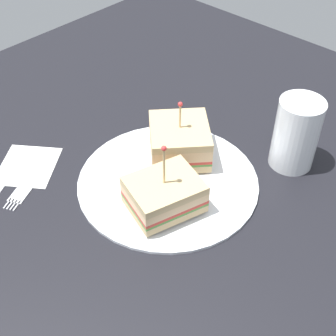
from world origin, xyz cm
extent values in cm
cube|color=black|center=(0.00, 0.00, -1.00)|extent=(104.57, 104.57, 2.00)
cylinder|color=white|center=(0.00, 0.00, 0.44)|extent=(26.30, 26.30, 0.88)
cube|color=tan|center=(3.34, -4.32, 1.45)|extent=(10.08, 11.25, 1.15)
cube|color=#478438|center=(3.34, -4.32, 2.22)|extent=(10.08, 11.25, 0.40)
cube|color=red|center=(3.34, -4.32, 2.67)|extent=(10.08, 11.25, 0.50)
cube|color=#E0B784|center=(3.34, -4.32, 3.53)|extent=(10.08, 11.25, 1.22)
cube|color=tan|center=(3.34, -4.32, 4.72)|extent=(10.08, 11.25, 1.15)
cylinder|color=tan|center=(3.34, -4.32, 7.90)|extent=(0.30, 0.30, 6.36)
sphere|color=red|center=(3.34, -4.32, 11.07)|extent=(0.70, 0.70, 0.70)
cube|color=tan|center=(-2.50, 5.23, 1.47)|extent=(12.73, 12.69, 1.18)
cube|color=#478438|center=(-2.50, 5.23, 2.25)|extent=(12.73, 12.69, 0.40)
cube|color=red|center=(-2.50, 5.23, 2.70)|extent=(12.73, 12.69, 0.50)
cube|color=#E0B784|center=(-2.50, 5.23, 3.86)|extent=(12.73, 12.69, 1.82)
cube|color=tan|center=(-2.50, 5.23, 5.36)|extent=(12.73, 12.69, 1.18)
cylinder|color=tan|center=(-2.50, 5.23, 7.68)|extent=(0.30, 0.30, 4.63)
sphere|color=red|center=(-2.50, 5.23, 9.99)|extent=(0.70, 0.70, 0.70)
cylinder|color=silver|center=(10.59, 16.02, 4.61)|extent=(5.80, 5.80, 9.21)
cylinder|color=white|center=(10.59, 16.02, 5.52)|extent=(6.59, 6.59, 11.03)
cube|color=white|center=(-18.05, -11.88, 0.07)|extent=(12.09, 12.28, 0.15)
cube|color=silver|center=(-16.28, -10.88, 0.18)|extent=(4.01, 7.48, 0.35)
cube|color=silver|center=(-13.77, -16.11, 0.18)|extent=(3.54, 4.20, 0.35)
cube|color=silver|center=(-13.49, -18.42, 0.18)|extent=(1.03, 1.88, 0.35)
cube|color=silver|center=(-13.04, -18.20, 0.18)|extent=(1.03, 1.88, 0.35)
cube|color=silver|center=(-12.59, -17.99, 0.18)|extent=(1.03, 1.88, 0.35)
cube|color=silver|center=(-12.14, -17.77, 0.18)|extent=(1.03, 1.88, 0.35)
cube|color=silver|center=(-19.82, -12.88, 0.18)|extent=(3.87, 6.27, 0.35)
camera|label=1|loc=(33.93, -36.47, 48.23)|focal=50.69mm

